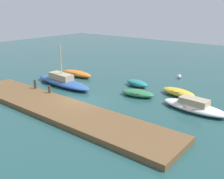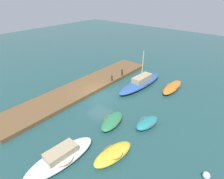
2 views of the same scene
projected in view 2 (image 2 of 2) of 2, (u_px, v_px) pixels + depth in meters
ground_plane at (99, 95)px, 21.31m from camera, size 84.00×84.00×0.00m
dock_platform at (84, 87)px, 22.62m from camera, size 20.93×3.89×0.40m
motorboat_white at (61, 157)px, 13.04m from camera, size 5.48×2.26×1.05m
sailboat_blue at (141, 82)px, 23.18m from camera, size 8.02×2.40×4.40m
rowboat_green at (112, 121)px, 16.67m from camera, size 3.32×1.96×0.61m
rowboat_orange at (172, 87)px, 22.25m from camera, size 4.38×1.41×0.69m
dinghy_teal at (147, 123)px, 16.42m from camera, size 2.77×1.59×0.66m
rowboat_yellow at (113, 154)px, 13.33m from camera, size 3.51×1.82×0.68m
mooring_post_west at (122, 72)px, 24.97m from camera, size 0.23×0.23×0.84m
mooring_post_mid_west at (112, 78)px, 23.56m from camera, size 0.21×0.21×0.71m
marker_buoy at (206, 175)px, 11.92m from camera, size 0.48×0.48×0.48m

